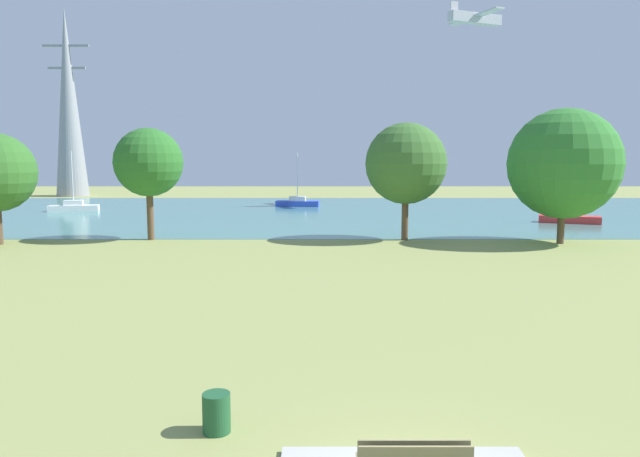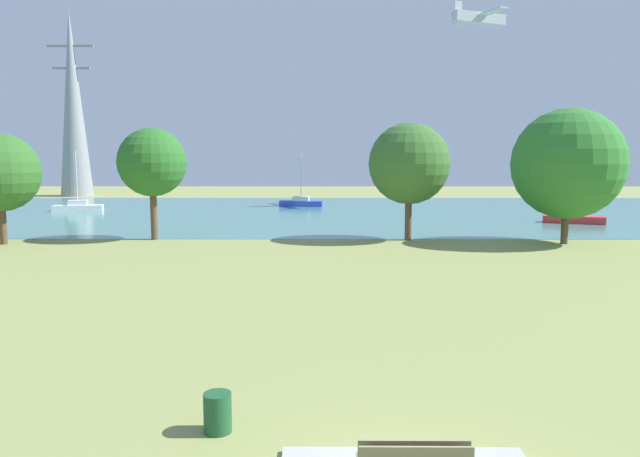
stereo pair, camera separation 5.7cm
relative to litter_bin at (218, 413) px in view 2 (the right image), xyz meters
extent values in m
plane|color=#8C9351|center=(3.56, 19.61, -0.40)|extent=(160.00, 160.00, 0.00)
cube|color=olive|center=(3.56, -2.29, 0.37)|extent=(1.80, 0.05, 0.44)
cylinder|color=#1E512D|center=(0.00, 0.00, 0.00)|extent=(0.56, 0.56, 0.80)
cube|color=teal|center=(3.56, 47.61, -0.39)|extent=(140.00, 40.00, 0.02)
cube|color=blue|center=(-0.45, 54.18, -0.08)|extent=(4.91, 1.91, 0.60)
cube|color=white|center=(-0.45, 54.18, 0.47)|extent=(1.89, 1.25, 0.50)
cylinder|color=silver|center=(-0.45, 54.18, 2.88)|extent=(0.10, 0.10, 5.32)
cube|color=red|center=(22.90, 37.45, -0.08)|extent=(5.02, 3.04, 0.60)
cube|color=white|center=(22.90, 37.45, 0.47)|extent=(2.07, 1.65, 0.50)
cylinder|color=silver|center=(22.90, 37.45, 2.57)|extent=(0.10, 0.10, 4.71)
cube|color=white|center=(-22.99, 48.16, -0.08)|extent=(5.02, 2.58, 0.60)
cube|color=white|center=(-22.99, 48.16, 0.47)|extent=(2.01, 1.49, 0.50)
cylinder|color=silver|center=(-22.99, 48.16, 2.96)|extent=(0.10, 0.10, 5.49)
cylinder|color=brown|center=(-18.12, 25.34, 1.00)|extent=(0.44, 0.44, 2.81)
cylinder|color=brown|center=(-9.21, 27.54, 1.38)|extent=(0.44, 0.44, 3.56)
sphere|color=#296826|center=(-9.21, 27.54, 4.73)|extent=(4.50, 4.50, 4.50)
cylinder|color=brown|center=(7.69, 27.37, 1.20)|extent=(0.44, 0.44, 3.19)
sphere|color=#39672C|center=(7.69, 27.37, 4.66)|extent=(5.32, 5.32, 5.32)
cylinder|color=brown|center=(17.37, 25.77, 0.92)|extent=(0.44, 0.44, 2.63)
sphere|color=#2F762D|center=(17.37, 25.77, 4.66)|extent=(6.92, 6.92, 6.92)
cone|color=gray|center=(-33.02, 71.99, 12.57)|extent=(4.40, 4.40, 25.93)
cube|color=gray|center=(-33.02, 71.99, 20.34)|extent=(6.40, 0.30, 0.30)
cube|color=gray|center=(-33.02, 71.99, 17.34)|extent=(5.20, 0.30, 0.30)
cube|color=silver|center=(19.01, 55.12, 20.13)|extent=(6.34, 3.46, 1.10)
cube|color=silver|center=(19.01, 55.12, 20.33)|extent=(4.22, 8.18, 0.16)
cube|color=silver|center=(16.50, 54.08, 20.93)|extent=(0.88, 0.45, 1.50)
camera|label=1|loc=(2.06, -11.13, 5.06)|focal=32.88mm
camera|label=2|loc=(2.12, -11.13, 5.06)|focal=32.88mm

